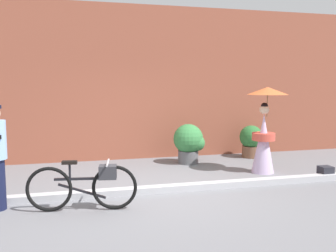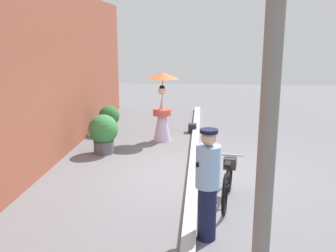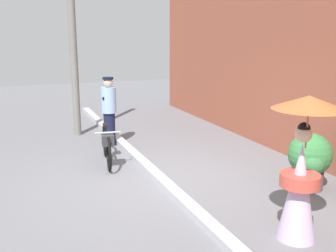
% 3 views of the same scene
% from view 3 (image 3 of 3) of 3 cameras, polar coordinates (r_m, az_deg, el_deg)
% --- Properties ---
extents(ground_plane, '(30.00, 30.00, 0.00)m').
position_cam_3_polar(ground_plane, '(7.04, -1.38, -7.91)').
color(ground_plane, slate).
extents(building_wall, '(14.00, 0.40, 3.86)m').
position_cam_3_polar(building_wall, '(8.32, 20.32, 8.20)').
color(building_wall, brown).
rests_on(building_wall, ground_plane).
extents(sidewalk_curb, '(14.00, 0.20, 0.12)m').
position_cam_3_polar(sidewalk_curb, '(7.02, -1.38, -7.45)').
color(sidewalk_curb, '#B2B2B7').
rests_on(sidewalk_curb, ground_plane).
extents(bicycle_near_officer, '(1.64, 0.48, 0.77)m').
position_cam_3_polar(bicycle_near_officer, '(7.88, -8.82, -2.71)').
color(bicycle_near_officer, black).
rests_on(bicycle_near_officer, ground_plane).
extents(person_officer, '(0.34, 0.34, 1.59)m').
position_cam_3_polar(person_officer, '(9.11, -8.52, 2.32)').
color(person_officer, '#141938').
rests_on(person_officer, ground_plane).
extents(person_with_parasol, '(0.86, 0.86, 1.84)m').
position_cam_3_polar(person_with_parasol, '(5.07, 18.75, -5.64)').
color(person_with_parasol, silver).
rests_on(person_with_parasol, ground_plane).
extents(potted_plant_small, '(0.73, 0.71, 0.95)m').
position_cam_3_polar(potted_plant_small, '(6.92, 19.82, -4.53)').
color(potted_plant_small, '#59595B').
rests_on(potted_plant_small, ground_plane).
extents(utility_pole, '(0.18, 0.18, 4.80)m').
position_cam_3_polar(utility_pole, '(10.12, -13.58, 12.05)').
color(utility_pole, slate).
rests_on(utility_pole, ground_plane).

